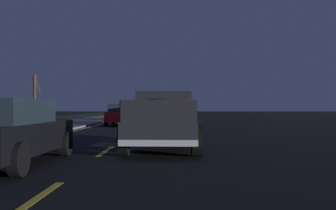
# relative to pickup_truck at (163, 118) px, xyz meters

# --- Properties ---
(ground) EXTENTS (144.00, 144.00, 0.00)m
(ground) POSITION_rel_pickup_truck_xyz_m (15.66, 1.75, -0.98)
(ground) COLOR black
(sidewalk_shoulder) EXTENTS (108.00, 4.00, 0.12)m
(sidewalk_shoulder) POSITION_rel_pickup_truck_xyz_m (15.66, 7.45, -0.92)
(sidewalk_shoulder) COLOR gray
(sidewalk_shoulder) RESTS_ON ground
(grass_verge) EXTENTS (108.00, 6.00, 0.01)m
(grass_verge) POSITION_rel_pickup_truck_xyz_m (15.66, 12.45, -0.98)
(grass_verge) COLOR #1E3819
(grass_verge) RESTS_ON ground
(lane_markings) EXTENTS (108.68, 3.54, 0.01)m
(lane_markings) POSITION_rel_pickup_truck_xyz_m (17.98, 4.30, -0.98)
(lane_markings) COLOR yellow
(lane_markings) RESTS_ON ground
(pickup_truck) EXTENTS (5.48, 2.38, 1.87)m
(pickup_truck) POSITION_rel_pickup_truck_xyz_m (0.00, 0.00, 0.00)
(pickup_truck) COLOR #232328
(pickup_truck) RESTS_ON ground
(sedan_white) EXTENTS (4.45, 2.10, 1.54)m
(sedan_white) POSITION_rel_pickup_truck_xyz_m (20.21, 0.01, -0.20)
(sedan_white) COLOR silver
(sedan_white) RESTS_ON ground
(sedan_black) EXTENTS (4.43, 2.07, 1.54)m
(sedan_black) POSITION_rel_pickup_truck_xyz_m (-3.34, 3.59, -0.20)
(sedan_black) COLOR black
(sedan_black) RESTS_ON ground
(sedan_green) EXTENTS (4.42, 2.06, 1.54)m
(sedan_green) POSITION_rel_pickup_truck_xyz_m (12.01, 0.07, -0.20)
(sedan_green) COLOR #14592D
(sedan_green) RESTS_ON ground
(sedan_red) EXTENTS (4.41, 2.04, 1.54)m
(sedan_red) POSITION_rel_pickup_truck_xyz_m (14.83, 3.35, -0.20)
(sedan_red) COLOR maroon
(sedan_red) RESTS_ON ground
(bare_tree_far) EXTENTS (1.11, 1.15, 4.24)m
(bare_tree_far) POSITION_rel_pickup_truck_xyz_m (20.92, 12.07, 1.27)
(bare_tree_far) COLOR #423323
(bare_tree_far) RESTS_ON ground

